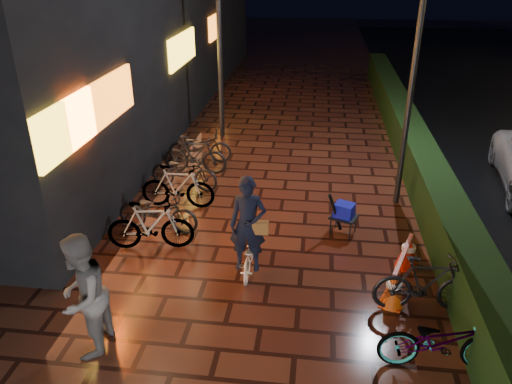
# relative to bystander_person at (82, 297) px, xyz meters

# --- Properties ---
(ground) EXTENTS (80.00, 80.00, 0.00)m
(ground) POSITION_rel_bystander_person_xyz_m (2.40, 0.77, -0.94)
(ground) COLOR #381911
(ground) RESTS_ON ground
(hedge) EXTENTS (0.70, 20.00, 1.00)m
(hedge) POSITION_rel_bystander_person_xyz_m (5.70, 8.77, -0.44)
(hedge) COLOR black
(hedge) RESTS_ON ground
(bystander_person) EXTENTS (0.73, 0.93, 1.89)m
(bystander_person) POSITION_rel_bystander_person_xyz_m (0.00, 0.00, 0.00)
(bystander_person) COLOR #57575A
(bystander_person) RESTS_ON ground
(lamp_post_hedge) EXTENTS (0.46, 0.14, 4.83)m
(lamp_post_hedge) POSITION_rel_bystander_person_xyz_m (5.01, 5.42, 1.71)
(lamp_post_hedge) COLOR black
(lamp_post_hedge) RESTS_ON ground
(lamp_post_sf) EXTENTS (0.55, 0.24, 5.78)m
(lamp_post_sf) POSITION_rel_bystander_person_xyz_m (0.15, 9.49, 2.24)
(lamp_post_sf) COLOR black
(lamp_post_sf) RESTS_ON ground
(cyclist) EXTENTS (0.68, 1.32, 1.88)m
(cyclist) POSITION_rel_bystander_person_xyz_m (2.01, 2.23, -0.24)
(cyclist) COLOR white
(cyclist) RESTS_ON ground
(traffic_barrier) EXTENTS (0.85, 1.60, 0.66)m
(traffic_barrier) POSITION_rel_bystander_person_xyz_m (4.67, 2.18, -0.62)
(traffic_barrier) COLOR #E44B0C
(traffic_barrier) RESTS_ON ground
(cart_assembly) EXTENTS (0.68, 0.58, 0.97)m
(cart_assembly) POSITION_rel_bystander_person_xyz_m (3.72, 3.82, -0.45)
(cart_assembly) COLOR black
(cart_assembly) RESTS_ON ground
(parked_bikes_storefront) EXTENTS (1.85, 5.22, 1.00)m
(parked_bikes_storefront) POSITION_rel_bystander_person_xyz_m (-0.01, 5.05, -0.47)
(parked_bikes_storefront) COLOR black
(parked_bikes_storefront) RESTS_ON ground
(parked_bikes_hedge) EXTENTS (1.76, 1.89, 1.00)m
(parked_bikes_hedge) POSITION_rel_bystander_person_xyz_m (4.95, 0.86, -0.47)
(parked_bikes_hedge) COLOR black
(parked_bikes_hedge) RESTS_ON ground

